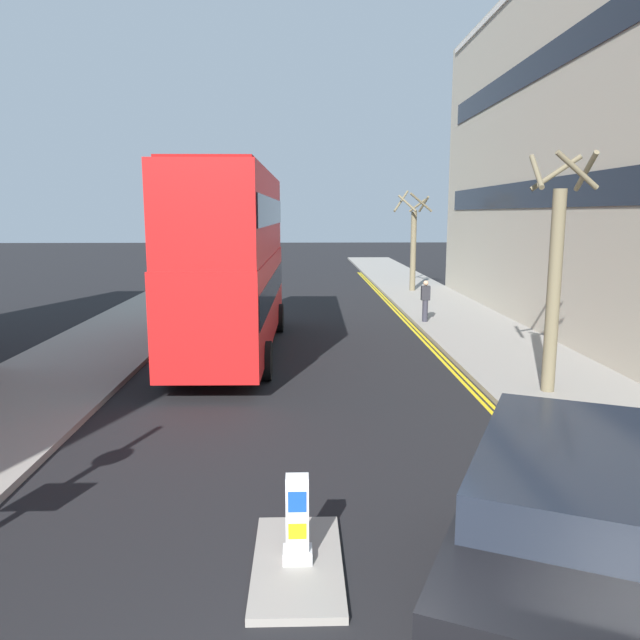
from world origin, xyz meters
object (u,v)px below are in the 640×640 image
Objects in this scene: keep_left_bollard at (297,522)px; taxi_minivan at (567,558)px; double_decker_bus_away at (232,256)px; pedestrian_far at (425,300)px.

taxi_minivan is (2.60, -1.63, 0.46)m from keep_left_bollard.
keep_left_bollard is 3.10m from taxi_minivan.
double_decker_bus_away is 6.69× the size of pedestrian_far.
double_decker_bus_away is at bearing 108.82° from taxi_minivan.
keep_left_bollard is at bearing -106.35° from pedestrian_far.
pedestrian_far is (4.89, 16.67, 0.38)m from keep_left_bollard.
keep_left_bollard is at bearing 147.96° from taxi_minivan.
keep_left_bollard is 0.69× the size of pedestrian_far.
double_decker_bus_away reaches higher than taxi_minivan.
keep_left_bollard is at bearing -80.24° from double_decker_bus_away.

